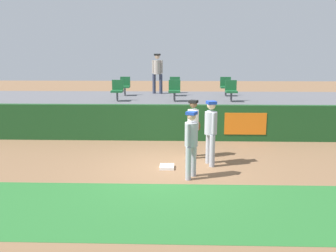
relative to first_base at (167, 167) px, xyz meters
The scene contains 15 objects.
ground_plane 0.21m from the first_base, 31.71° to the right, with size 60.00×60.00×0.00m, color brown.
grass_foreground_strip 2.64m from the first_base, 86.13° to the right, with size 18.00×2.80×0.01m, color #26662B.
first_base is the anchor object (origin of this frame).
player_fielder_home 1.65m from the first_base, 54.66° to the left, with size 0.48×0.50×1.78m.
player_runner_visitor 1.65m from the first_base, 15.62° to the left, with size 0.43×0.51×1.86m.
player_coach_visitor 1.39m from the first_base, 49.75° to the right, with size 0.45×0.45×1.75m.
field_wall 3.28m from the first_base, 86.61° to the left, with size 18.00×0.26×1.32m.
bleacher_platform 5.82m from the first_base, 88.24° to the left, with size 18.00×4.80×1.25m, color #59595E.
seat_back_center 6.67m from the first_base, 88.77° to the left, with size 0.46×0.44×0.84m.
seat_front_center 4.95m from the first_base, 88.20° to the left, with size 0.47×0.44×0.84m.
seat_back_left 6.99m from the first_base, 108.09° to the left, with size 0.44×0.44×0.84m.
seat_front_left 5.39m from the first_base, 114.74° to the left, with size 0.45×0.44×0.84m.
seat_front_right 5.50m from the first_base, 62.73° to the left, with size 0.45×0.44×0.84m.
seat_back_right 7.09m from the first_base, 69.50° to the left, with size 0.48×0.44×0.84m.
spectator_hooded 7.64m from the first_base, 95.44° to the left, with size 0.51×0.42×1.85m.
Camera 1 is at (0.14, -9.41, 3.22)m, focal length 38.03 mm.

